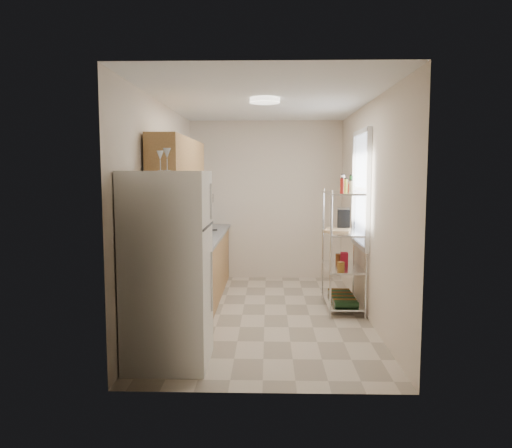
{
  "coord_description": "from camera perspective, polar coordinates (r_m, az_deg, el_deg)",
  "views": [
    {
      "loc": [
        0.05,
        -6.04,
        1.77
      ],
      "look_at": [
        -0.11,
        0.25,
        1.11
      ],
      "focal_mm": 35.0,
      "sensor_mm": 36.0,
      "label": 1
    }
  ],
  "objects": [
    {
      "name": "counter_run",
      "position": [
        6.68,
        -6.91,
        -5.42
      ],
      "size": [
        0.63,
        3.51,
        0.9
      ],
      "color": "tan",
      "rests_on": "ground"
    },
    {
      "name": "refrigerator",
      "position": [
        4.64,
        -10.0,
        -5.05
      ],
      "size": [
        0.73,
        0.73,
        1.78
      ],
      "primitive_type": "cube",
      "color": "white",
      "rests_on": "ground"
    },
    {
      "name": "range_hood",
      "position": [
        7.03,
        -7.12,
        2.85
      ],
      "size": [
        0.5,
        0.6,
        0.12
      ],
      "primitive_type": "cube",
      "color": "#B7BABC",
      "rests_on": "room"
    },
    {
      "name": "bakers_rack",
      "position": [
        6.44,
        10.01,
        0.01
      ],
      "size": [
        0.45,
        0.9,
        1.73
      ],
      "color": "silver",
      "rests_on": "ground"
    },
    {
      "name": "wine_glass_b",
      "position": [
        4.75,
        -10.88,
        7.11
      ],
      "size": [
        0.07,
        0.07,
        0.19
      ],
      "primitive_type": null,
      "color": "silver",
      "rests_on": "refrigerator"
    },
    {
      "name": "frying_pan_small",
      "position": [
        7.24,
        -6.51,
        -0.77
      ],
      "size": [
        0.27,
        0.27,
        0.04
      ],
      "primitive_type": "cylinder",
      "rotation": [
        0.0,
        0.0,
        0.36
      ],
      "color": "black",
      "rests_on": "counter_run"
    },
    {
      "name": "cutting_board",
      "position": [
        6.46,
        9.31,
        -0.7
      ],
      "size": [
        0.4,
        0.47,
        0.03
      ],
      "primitive_type": "cube",
      "rotation": [
        0.0,
        0.0,
        -0.23
      ],
      "color": "tan",
      "rests_on": "bakers_rack"
    },
    {
      "name": "rice_cooker",
      "position": [
        6.43,
        -7.78,
        -0.94
      ],
      "size": [
        0.25,
        0.25,
        0.2
      ],
      "primitive_type": "cylinder",
      "color": "white",
      "rests_on": "counter_run"
    },
    {
      "name": "room",
      "position": [
        6.06,
        1.01,
        1.55
      ],
      "size": [
        2.52,
        4.42,
        2.62
      ],
      "color": "beige",
      "rests_on": "ground"
    },
    {
      "name": "espresso_machine",
      "position": [
        6.7,
        9.98,
        0.64
      ],
      "size": [
        0.2,
        0.27,
        0.29
      ],
      "primitive_type": "cube",
      "rotation": [
        0.0,
        0.0,
        -0.13
      ],
      "color": "black",
      "rests_on": "bakers_rack"
    },
    {
      "name": "window",
      "position": [
        6.5,
        11.93,
        3.93
      ],
      "size": [
        0.06,
        1.0,
        1.46
      ],
      "primitive_type": "cube",
      "color": "white",
      "rests_on": "room"
    },
    {
      "name": "ceiling_dome",
      "position": [
        5.79,
        1.01,
        13.93
      ],
      "size": [
        0.34,
        0.34,
        0.05
      ],
      "primitive_type": "cylinder",
      "color": "white",
      "rests_on": "room"
    },
    {
      "name": "upper_cabinets",
      "position": [
        6.24,
        -8.77,
        6.3
      ],
      "size": [
        0.33,
        2.2,
        0.72
      ],
      "primitive_type": "cube",
      "color": "tan",
      "rests_on": "room"
    },
    {
      "name": "frying_pan_large",
      "position": [
        7.13,
        -7.12,
        -0.89
      ],
      "size": [
        0.31,
        0.31,
        0.04
      ],
      "primitive_type": "cylinder",
      "rotation": [
        0.0,
        0.0,
        0.41
      ],
      "color": "black",
      "rests_on": "counter_run"
    },
    {
      "name": "storage_bag",
      "position": [
        6.68,
        10.05,
        -3.87
      ],
      "size": [
        0.1,
        0.14,
        0.15
      ],
      "primitive_type": "cube",
      "rotation": [
        0.0,
        0.0,
        -0.08
      ],
      "color": "#AC1526",
      "rests_on": "bakers_rack"
    },
    {
      "name": "wine_glass_a",
      "position": [
        4.47,
        -10.13,
        7.27
      ],
      "size": [
        0.07,
        0.07,
        0.2
      ],
      "primitive_type": null,
      "color": "silver",
      "rests_on": "refrigerator"
    }
  ]
}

